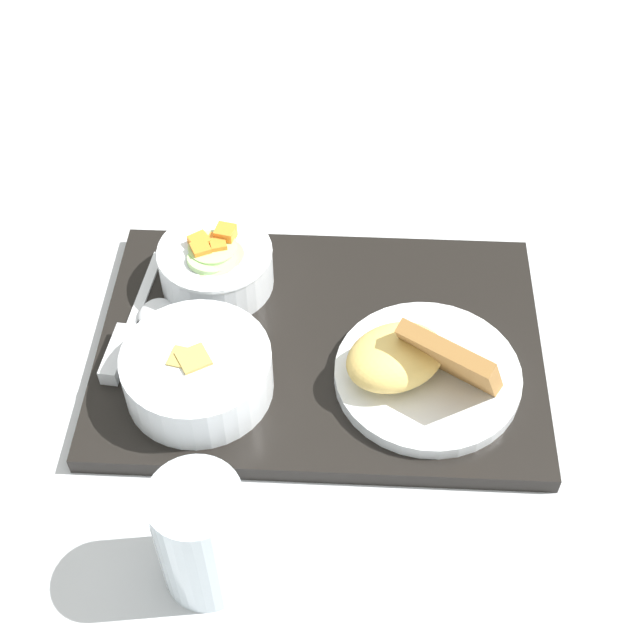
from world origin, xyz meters
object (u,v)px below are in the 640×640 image
plate_main (420,367)px  glass_water (203,540)px  bowl_salad (216,263)px  knife (122,343)px  spoon (155,328)px  bowl_soup (197,370)px

plate_main → glass_water: size_ratio=1.46×
bowl_salad → knife: (-0.09, -0.08, -0.02)m
bowl_salad → spoon: size_ratio=0.85×
bowl_salad → bowl_soup: bowl_salad is taller
bowl_salad → glass_water: bearing=-89.7°
spoon → plate_main: bearing=-102.8°
spoon → glass_water: 0.25m
bowl_salad → plate_main: size_ratio=0.66×
bowl_soup → spoon: size_ratio=1.01×
plate_main → glass_water: bearing=-137.5°
plate_main → glass_water: 0.25m
plate_main → knife: bearing=169.6°
bowl_soup → plate_main: 0.20m
knife → plate_main: bearing=-89.6°
bowl_salad → spoon: (-0.06, -0.06, -0.02)m
plate_main → glass_water: glass_water is taller
spoon → glass_water: bearing=-163.2°
spoon → glass_water: size_ratio=1.12×
bowl_salad → bowl_soup: size_ratio=0.85×
bowl_soup → glass_water: glass_water is taller
knife → spoon: knife is taller
bowl_salad → plate_main: plate_main is taller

